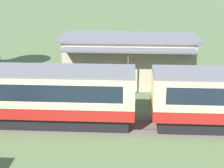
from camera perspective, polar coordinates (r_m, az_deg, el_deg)
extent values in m
cylinder|color=black|center=(24.20, 14.53, -6.63)|extent=(0.90, 0.18, 0.90)
cylinder|color=black|center=(25.49, 13.94, -5.27)|extent=(0.90, 0.18, 0.90)
cylinder|color=black|center=(23.92, -4.29, -6.36)|extent=(0.90, 0.18, 0.90)
cylinder|color=black|center=(25.21, -3.87, -5.00)|extent=(0.90, 0.18, 0.90)
cube|color=#665B51|center=(24.60, 6.09, -6.83)|extent=(158.61, 3.60, 0.01)
cube|color=#4C4238|center=(23.94, 6.16, -7.53)|extent=(158.61, 0.12, 0.04)
cube|color=#4C4238|center=(25.24, 6.02, -6.10)|extent=(158.61, 0.12, 0.04)
cube|color=beige|center=(32.85, 2.79, 3.86)|extent=(11.85, 5.17, 4.39)
cube|color=slate|center=(32.34, 2.86, 7.80)|extent=(12.80, 5.58, 0.20)
cube|color=slate|center=(29.13, 2.77, 5.60)|extent=(11.37, 1.60, 0.16)
cylinder|color=brown|center=(29.08, 2.70, 1.42)|extent=(0.14, 0.14, 3.91)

